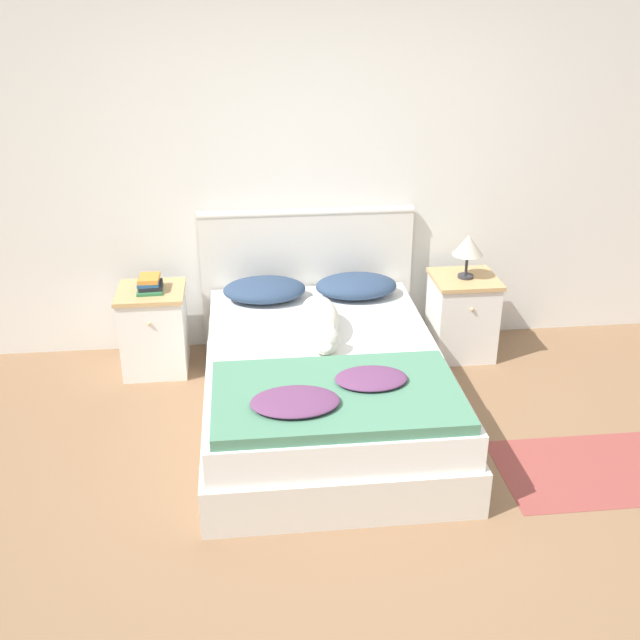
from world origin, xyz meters
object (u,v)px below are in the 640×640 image
pillow_left (264,290)px  pillow_right (356,286)px  nightstand_right (462,315)px  nightstand_left (154,330)px  bed (324,385)px  dog (321,321)px  table_lamp (468,246)px  book_stack (150,284)px

pillow_left → pillow_right: (0.63, 0.00, 0.00)m
nightstand_right → pillow_right: 0.80m
pillow_left → nightstand_left: bearing=-177.9°
nightstand_right → pillow_right: bearing=177.9°
bed → pillow_right: 0.92m
pillow_left → bed: bearing=-68.4°
bed → dog: (0.00, 0.20, 0.34)m
dog → table_lamp: table_lamp is taller
bed → table_lamp: size_ratio=6.76×
pillow_left → dog: (0.32, -0.60, 0.02)m
bed → nightstand_right: 1.33m
nightstand_left → nightstand_right: bearing=0.0°
dog → bed: bearing=-91.0°
nightstand_right → pillow_left: size_ratio=1.04×
book_stack → table_lamp: 2.16m
bed → book_stack: (-1.08, 0.77, 0.40)m
nightstand_left → book_stack: book_stack is taller
dog → book_stack: size_ratio=3.54×
pillow_left → dog: size_ratio=0.76×
pillow_right → dog: bearing=-117.5°
dog → nightstand_right: bearing=28.2°
nightstand_left → nightstand_right: same height
nightstand_left → pillow_right: 1.42m
table_lamp → nightstand_left: bearing=179.8°
nightstand_left → table_lamp: size_ratio=1.91×
nightstand_left → book_stack: 0.34m
nightstand_right → book_stack: bearing=-179.9°
nightstand_right → dog: (-1.07, -0.57, 0.27)m
pillow_right → table_lamp: bearing=-2.7°
pillow_left → pillow_right: 0.63m
dog → table_lamp: bearing=27.8°
dog → table_lamp: 1.24m
bed → table_lamp: bearing=35.3°
bed → dog: 0.39m
pillow_right → table_lamp: (0.76, -0.04, 0.27)m
nightstand_left → bed: bearing=-35.6°
dog → pillow_right: bearing=62.5°
pillow_right → book_stack: bearing=-178.6°
table_lamp → dog: bearing=-152.2°
pillow_right → book_stack: (-1.39, -0.03, 0.09)m
nightstand_right → dog: 1.25m
nightstand_left → nightstand_right: (2.15, 0.00, 0.00)m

